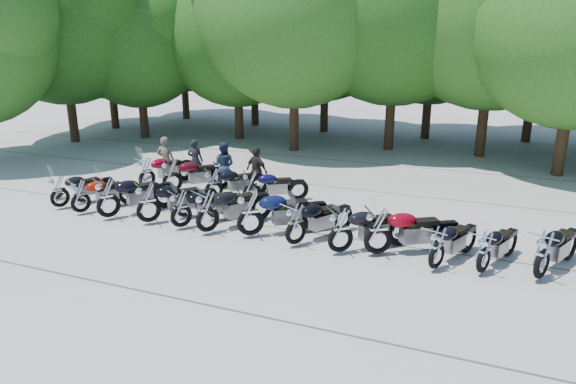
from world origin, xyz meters
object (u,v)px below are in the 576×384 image
at_px(motorcycle_17, 252,185).
at_px(rider_1, 224,165).
at_px(motorcycle_12, 543,254).
at_px(motorcycle_2, 108,197).
at_px(motorcycle_4, 181,208).
at_px(rider_2, 257,171).
at_px(motorcycle_11, 484,251).
at_px(rider_3, 195,161).
at_px(motorcycle_7, 296,223).
at_px(motorcycle_10, 437,247).
at_px(rider_0, 166,161).
at_px(motorcycle_8, 341,229).
at_px(motorcycle_16, 214,183).
at_px(motorcycle_6, 250,212).
at_px(motorcycle_14, 146,172).
at_px(motorcycle_5, 207,210).
at_px(motorcycle_15, 172,175).
at_px(motorcycle_9, 378,230).
at_px(motorcycle_1, 80,195).
at_px(motorcycle_0, 59,190).
at_px(motorcycle_3, 148,201).

height_order(motorcycle_17, rider_1, rider_1).
bearing_deg(motorcycle_12, motorcycle_2, 26.91).
xyz_separation_m(motorcycle_4, rider_2, (0.56, 3.81, 0.18)).
distance_m(motorcycle_11, rider_3, 10.97).
xyz_separation_m(motorcycle_7, motorcycle_10, (3.51, -0.14, -0.05)).
bearing_deg(rider_0, motorcycle_8, 143.94).
bearing_deg(motorcycle_16, rider_2, -85.12).
bearing_deg(motorcycle_7, motorcycle_16, -4.10).
height_order(motorcycle_6, motorcycle_17, motorcycle_6).
bearing_deg(motorcycle_10, motorcycle_14, 7.38).
distance_m(motorcycle_5, motorcycle_7, 2.53).
bearing_deg(motorcycle_15, motorcycle_14, 40.93).
xyz_separation_m(motorcycle_17, rider_1, (-1.63, 1.14, 0.24)).
bearing_deg(motorcycle_8, motorcycle_9, -117.76).
height_order(motorcycle_4, motorcycle_15, motorcycle_15).
xyz_separation_m(motorcycle_17, rider_3, (-3.01, 1.52, 0.21)).
distance_m(motorcycle_9, motorcycle_10, 1.46).
bearing_deg(motorcycle_1, motorcycle_16, -113.46).
xyz_separation_m(motorcycle_9, motorcycle_11, (2.43, -0.11, -0.12)).
xyz_separation_m(motorcycle_4, motorcycle_17, (0.83, 2.82, -0.03)).
xyz_separation_m(motorcycle_6, rider_1, (-2.89, 3.84, 0.12)).
relative_size(motorcycle_5, motorcycle_9, 1.00).
height_order(motorcycle_2, motorcycle_10, motorcycle_2).
xyz_separation_m(motorcycle_10, rider_0, (-9.90, 3.78, 0.29)).
distance_m(motorcycle_0, motorcycle_16, 4.76).
relative_size(motorcycle_3, rider_0, 1.38).
bearing_deg(motorcycle_6, motorcycle_16, 7.99).
xyz_separation_m(motorcycle_3, motorcycle_4, (1.07, 0.02, -0.06)).
bearing_deg(motorcycle_3, motorcycle_11, -139.28).
bearing_deg(motorcycle_8, motorcycle_5, 47.89).
xyz_separation_m(motorcycle_10, rider_2, (-6.36, 3.92, 0.21)).
distance_m(motorcycle_8, motorcycle_12, 4.51).
relative_size(motorcycle_17, rider_0, 1.20).
bearing_deg(motorcycle_12, rider_2, 2.49).
bearing_deg(rider_1, motorcycle_3, 75.86).
distance_m(motorcycle_4, motorcycle_10, 6.91).
distance_m(motorcycle_2, motorcycle_12, 11.53).
distance_m(rider_0, rider_3, 1.06).
xyz_separation_m(motorcycle_3, motorcycle_12, (10.18, 0.24, -0.04)).
bearing_deg(motorcycle_0, motorcycle_15, -109.13).
bearing_deg(motorcycle_14, motorcycle_10, -175.71).
xyz_separation_m(motorcycle_12, motorcycle_17, (-8.29, 2.60, -0.05)).
bearing_deg(motorcycle_2, motorcycle_14, -42.84).
xyz_separation_m(motorcycle_9, motorcycle_16, (-5.92, 2.41, -0.09)).
bearing_deg(motorcycle_17, motorcycle_6, 171.79).
bearing_deg(motorcycle_8, motorcycle_6, 43.91).
distance_m(motorcycle_3, rider_2, 4.17).
height_order(motorcycle_0, motorcycle_8, motorcycle_8).
relative_size(motorcycle_5, motorcycle_17, 1.16).
distance_m(motorcycle_12, rider_0, 12.58).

